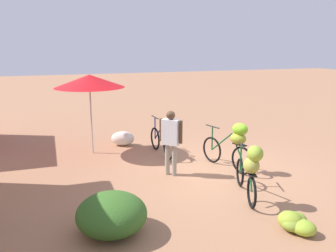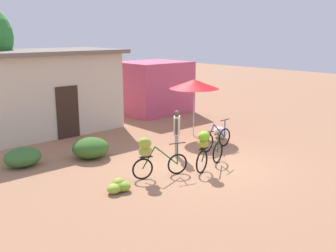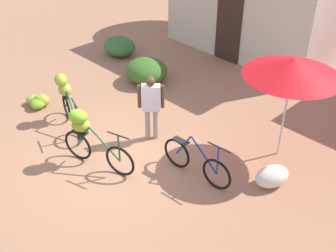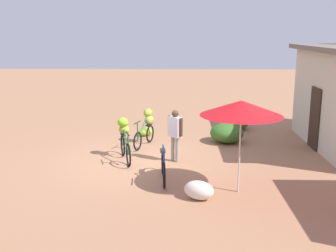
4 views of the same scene
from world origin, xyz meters
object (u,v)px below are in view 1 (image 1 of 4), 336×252
object	(u,v)px
produce_sack	(123,138)
banana_pile_on_ground	(295,222)
bicycle_center_loaded	(161,142)
bicycle_near_pile	(234,142)
bicycle_leftmost	(250,168)
market_umbrella	(89,81)
person_vendor	(171,137)

from	to	relation	value
produce_sack	banana_pile_on_ground	bearing A→B (deg)	-163.97
bicycle_center_loaded	produce_sack	bearing A→B (deg)	35.51
bicycle_near_pile	bicycle_center_loaded	size ratio (longest dim) A/B	1.03
bicycle_near_pile	bicycle_center_loaded	distance (m)	2.24
bicycle_leftmost	banana_pile_on_ground	bearing A→B (deg)	-172.81
market_umbrella	person_vendor	distance (m)	3.00
market_umbrella	bicycle_near_pile	distance (m)	4.19
bicycle_near_pile	bicycle_center_loaded	bearing A→B (deg)	33.88
bicycle_center_loaded	person_vendor	xyz separation A→B (m)	(-1.61, 0.29, 0.58)
person_vendor	market_umbrella	bearing A→B (deg)	33.28
bicycle_leftmost	bicycle_center_loaded	size ratio (longest dim) A/B	0.97
market_umbrella	banana_pile_on_ground	bearing A→B (deg)	-153.85
banana_pile_on_ground	produce_sack	xyz separation A→B (m)	(5.86, 1.68, 0.08)
market_umbrella	produce_sack	size ratio (longest dim) A/B	3.17
bicycle_center_loaded	produce_sack	world-z (taller)	bicycle_center_loaded
market_umbrella	bicycle_center_loaded	size ratio (longest dim) A/B	1.35
bicycle_leftmost	banana_pile_on_ground	xyz separation A→B (m)	(-1.20, -0.15, -0.56)
bicycle_near_pile	produce_sack	bearing A→B (deg)	34.53
bicycle_leftmost	bicycle_center_loaded	distance (m)	3.55
bicycle_leftmost	produce_sack	distance (m)	4.93
person_vendor	bicycle_leftmost	bearing A→B (deg)	-152.58
bicycle_near_pile	bicycle_leftmost	bearing A→B (deg)	161.28
market_umbrella	bicycle_near_pile	world-z (taller)	market_umbrella
bicycle_center_loaded	market_umbrella	bearing A→B (deg)	68.30
bicycle_leftmost	banana_pile_on_ground	distance (m)	1.33
market_umbrella	bicycle_center_loaded	bearing A→B (deg)	-111.70
banana_pile_on_ground	produce_sack	world-z (taller)	produce_sack
banana_pile_on_ground	produce_sack	bearing A→B (deg)	16.03
banana_pile_on_ground	person_vendor	size ratio (longest dim) A/B	0.51
bicycle_near_pile	banana_pile_on_ground	world-z (taller)	bicycle_near_pile
market_umbrella	person_vendor	xyz separation A→B (m)	(-2.33, -1.53, -1.11)
bicycle_leftmost	bicycle_near_pile	xyz separation A→B (m)	(1.63, -0.55, 0.02)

